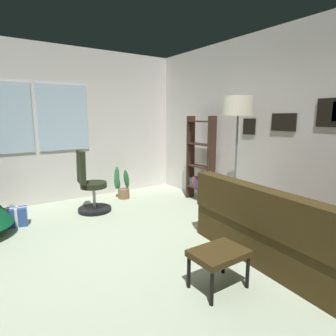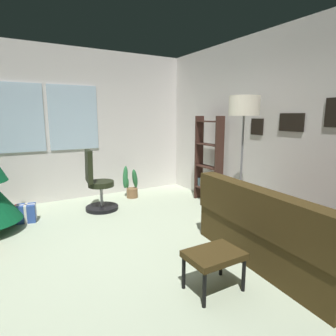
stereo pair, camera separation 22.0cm
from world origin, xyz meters
TOP-DOWN VIEW (x-y plane):
  - ground_plane at (0.00, 0.00)m, footprint 4.86×5.83m
  - wall_back_with_windows at (-0.02, 2.96)m, footprint 4.86×0.12m
  - wall_right_with_frames at (2.48, -0.00)m, footprint 0.12×5.83m
  - couch at (1.54, -0.87)m, footprint 1.48×2.09m
  - footstool at (0.50, -0.84)m, footprint 0.52×0.38m
  - gift_box_green at (-1.01, 2.15)m, footprint 0.30×0.28m
  - gift_box_gold at (-0.91, 2.23)m, footprint 0.31×0.34m
  - gift_box_blue at (-0.87, 2.00)m, footprint 0.30×0.25m
  - office_chair at (0.26, 1.99)m, footprint 0.56×0.56m
  - bookshelf at (2.21, 1.42)m, footprint 0.18×0.64m
  - floor_lamp at (1.92, 0.29)m, footprint 0.44×0.44m
  - potted_plant at (1.05, 2.44)m, footprint 0.35×0.33m

SIDE VIEW (x-z plane):
  - ground_plane at x=0.00m, z-range -0.10..0.00m
  - gift_box_gold at x=-0.91m, z-range 0.00..0.17m
  - gift_box_green at x=-1.01m, z-range 0.00..0.22m
  - gift_box_blue at x=-0.87m, z-range 0.00..0.28m
  - potted_plant at x=1.05m, z-range -0.07..0.57m
  - couch at x=1.54m, z-range -0.13..0.75m
  - footstool at x=0.50m, z-range 0.14..0.52m
  - office_chair at x=0.26m, z-range -0.12..0.94m
  - bookshelf at x=2.21m, z-range -0.09..1.53m
  - wall_right_with_frames at x=2.48m, z-range 0.00..2.88m
  - wall_back_with_windows at x=-0.02m, z-range 0.01..2.89m
  - floor_lamp at x=1.92m, z-range 0.72..2.62m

